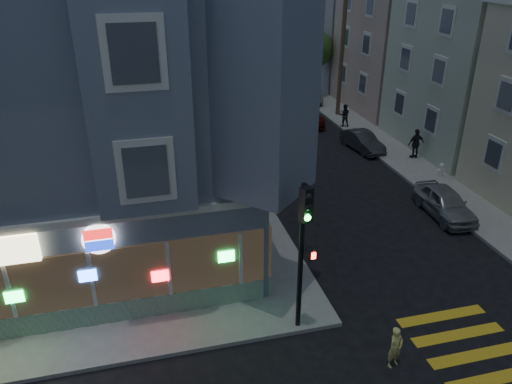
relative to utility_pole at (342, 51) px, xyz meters
name	(u,v)px	position (x,y,z in m)	size (l,w,h in m)	color
sidewalk_ne	(472,108)	(11.00, -1.00, -4.72)	(24.00, 42.00, 0.15)	gray
corner_building	(54,102)	(-18.00, -13.02, 1.02)	(14.60, 14.60, 11.40)	slate
row_house_b	(511,59)	(7.50, -8.00, 0.60)	(12.00, 8.60, 10.50)	beige
row_house_c	(427,47)	(7.50, 1.00, -0.15)	(12.00, 8.60, 9.00)	tan
row_house_d	(375,22)	(7.50, 10.00, 0.60)	(12.00, 8.60, 10.50)	gray
utility_pole	(342,51)	(0.00, 0.00, 0.00)	(2.20, 0.30, 9.00)	#4C3826
street_tree_near	(315,49)	(0.20, 6.00, -0.86)	(3.00, 3.00, 5.30)	#4C3826
street_tree_far	(286,35)	(0.20, 14.00, -0.86)	(3.00, 3.00, 5.30)	#4C3826
running_child	(395,347)	(-8.19, -23.97, -4.11)	(0.50, 0.33, 1.38)	#E5DA75
pedestrian_a	(344,115)	(-0.70, -2.78, -3.86)	(0.76, 0.59, 1.57)	black
pedestrian_b	(416,144)	(1.00, -9.36, -3.76)	(1.04, 0.43, 1.77)	black
parked_car_a	(445,203)	(-1.30, -15.94, -4.13)	(1.58, 3.92, 1.34)	#94969B
parked_car_b	(363,141)	(-1.30, -7.08, -4.22)	(1.23, 3.53, 1.16)	#343638
parked_car_c	(302,113)	(-3.15, -0.90, -4.07)	(2.03, 5.00, 1.45)	#571414
parked_car_d	(303,94)	(-1.30, 4.30, -4.12)	(2.25, 4.89, 1.36)	#A5AAAF
traffic_signal	(304,236)	(-10.44, -21.83, -1.18)	(0.65, 0.57, 5.13)	black
fire_hydrant	(441,169)	(1.00, -12.12, -4.26)	(0.42, 0.24, 0.73)	white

